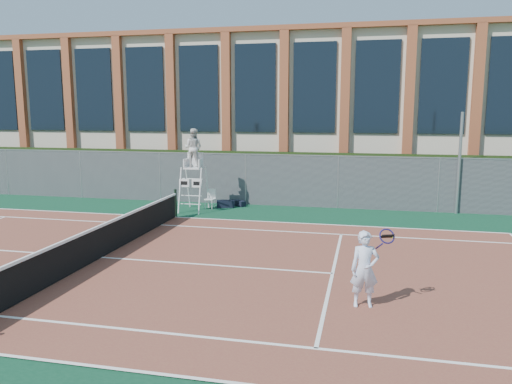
% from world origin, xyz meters
% --- Properties ---
extents(ground, '(120.00, 120.00, 0.00)m').
position_xyz_m(ground, '(0.00, 0.00, 0.00)').
color(ground, '#233814').
extents(apron, '(36.00, 20.00, 0.01)m').
position_xyz_m(apron, '(0.00, 1.00, 0.01)').
color(apron, '#0C3722').
rests_on(apron, ground).
extents(tennis_court, '(23.77, 10.97, 0.02)m').
position_xyz_m(tennis_court, '(0.00, 0.00, 0.02)').
color(tennis_court, brown).
rests_on(tennis_court, apron).
extents(tennis_net, '(0.10, 11.30, 1.10)m').
position_xyz_m(tennis_net, '(0.00, 0.00, 0.54)').
color(tennis_net, black).
rests_on(tennis_net, ground).
extents(fence, '(40.00, 0.06, 2.20)m').
position_xyz_m(fence, '(0.00, 8.80, 1.10)').
color(fence, '#595E60').
rests_on(fence, ground).
extents(hedge, '(40.00, 1.40, 2.20)m').
position_xyz_m(hedge, '(0.00, 10.00, 1.10)').
color(hedge, black).
rests_on(hedge, ground).
extents(building, '(45.00, 10.60, 8.22)m').
position_xyz_m(building, '(0.00, 17.95, 4.15)').
color(building, beige).
rests_on(building, ground).
extents(steel_pole, '(0.12, 0.12, 4.04)m').
position_xyz_m(steel_pole, '(10.71, 8.70, 2.02)').
color(steel_pole, '#9EA0A5').
rests_on(steel_pole, ground).
extents(umpire_chair, '(0.95, 1.46, 3.41)m').
position_xyz_m(umpire_chair, '(0.25, 7.05, 2.49)').
color(umpire_chair, white).
rests_on(umpire_chair, ground).
extents(plastic_chair, '(0.42, 0.42, 0.81)m').
position_xyz_m(plastic_chair, '(0.77, 7.63, 0.48)').
color(plastic_chair, silver).
rests_on(plastic_chair, apron).
extents(sports_bag_near, '(0.79, 0.48, 0.32)m').
position_xyz_m(sports_bag_near, '(1.34, 7.90, 0.17)').
color(sports_bag_near, black).
rests_on(sports_bag_near, apron).
extents(sports_bag_far, '(0.63, 0.55, 0.24)m').
position_xyz_m(sports_bag_far, '(1.83, 8.34, 0.13)').
color(sports_bag_far, black).
rests_on(sports_bag_far, apron).
extents(tennis_player, '(0.94, 0.67, 1.63)m').
position_xyz_m(tennis_player, '(7.18, -2.00, 0.84)').
color(tennis_player, silver).
rests_on(tennis_player, tennis_court).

